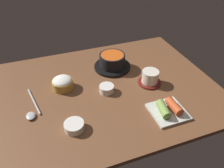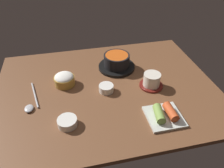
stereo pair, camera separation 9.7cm
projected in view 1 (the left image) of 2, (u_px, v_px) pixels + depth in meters
dining_table at (106, 89)px, 100.43cm from camera, size 100.00×76.00×2.00cm
stone_pot at (112, 62)px, 110.73cm from camera, size 18.57×18.57×7.67cm
rice_bowl at (63, 83)px, 97.78cm from camera, size 9.46×9.46×5.82cm
tea_cup_with_saucer at (150, 78)px, 100.57cm from camera, size 10.77×10.77×6.68cm
banchan_cup_center at (107, 89)px, 96.47cm from camera, size 6.56×6.56×3.25cm
kimchi_plate at (168, 110)px, 86.14cm from camera, size 13.63×13.63×4.43cm
side_bowl_near at (74, 126)px, 79.49cm from camera, size 7.43×7.43×3.01cm
spoon at (32, 111)px, 87.20cm from camera, size 5.72×19.86×1.35cm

